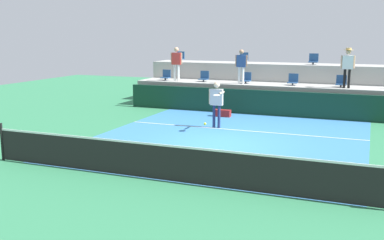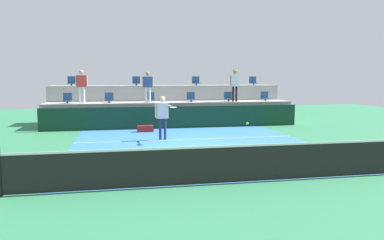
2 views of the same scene
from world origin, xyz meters
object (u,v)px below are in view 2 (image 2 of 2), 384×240
stadium_chair_lower_right (228,97)px  stadium_chair_upper_far_right (253,81)px  stadium_chair_upper_right (196,82)px  stadium_chair_upper_left (136,82)px  stadium_chair_lower_mid_right (191,98)px  equipment_bag (145,129)px  spectator_with_hat (235,82)px  spectator_in_grey (82,83)px  tennis_player (163,113)px  spectator_in_white (148,84)px  stadium_chair_lower_far_right (265,97)px  tennis_ball (247,123)px  stadium_chair_lower_left (109,98)px  stadium_chair_lower_mid_left (150,98)px  stadium_chair_upper_far_left (72,82)px  stadium_chair_lower_far_left (67,99)px

stadium_chair_lower_right → stadium_chair_upper_far_right: stadium_chair_upper_far_right is taller
stadium_chair_upper_far_right → stadium_chair_upper_right: bearing=180.0°
stadium_chair_upper_left → stadium_chair_upper_far_right: same height
stadium_chair_lower_mid_right → stadium_chair_upper_right: 2.09m
equipment_bag → spectator_with_hat: bearing=21.1°
spectator_in_grey → equipment_bag: 4.13m
tennis_player → stadium_chair_lower_mid_right: bearing=66.2°
stadium_chair_upper_far_right → spectator_in_white: (-6.55, -2.18, -0.12)m
stadium_chair_lower_right → equipment_bag: bearing=-154.0°
spectator_with_hat → stadium_chair_upper_right: bearing=127.7°
stadium_chair_upper_far_right → spectator_with_hat: (-1.86, -2.18, -0.01)m
stadium_chair_upper_left → tennis_player: bearing=-83.4°
stadium_chair_lower_right → stadium_chair_upper_left: 5.32m
stadium_chair_lower_mid_right → stadium_chair_upper_far_right: size_ratio=1.00×
stadium_chair_lower_far_right → tennis_ball: size_ratio=7.65×
spectator_with_hat → stadium_chair_lower_left: bearing=176.7°
tennis_ball → stadium_chair_upper_right: bearing=84.6°
stadium_chair_lower_left → stadium_chair_upper_right: stadium_chair_upper_right is taller
stadium_chair_upper_right → stadium_chair_upper_left: bearing=180.0°
stadium_chair_lower_mid_left → stadium_chair_lower_right: (4.29, 0.00, 0.00)m
tennis_player → spectator_in_white: 4.48m
stadium_chair_lower_left → stadium_chair_upper_left: 2.49m
stadium_chair_upper_far_left → stadium_chair_lower_far_left: bearing=-90.3°
stadium_chair_lower_far_left → spectator_in_white: size_ratio=0.33×
stadium_chair_lower_far_right → equipment_bag: bearing=-161.4°
stadium_chair_upper_far_left → stadium_chair_upper_far_right: 10.58m
spectator_in_white → spectator_with_hat: bearing=-0.0°
stadium_chair_lower_right → stadium_chair_lower_far_right: (2.14, 0.00, 0.00)m
stadium_chair_lower_mid_right → stadium_chair_upper_left: 3.46m
stadium_chair_lower_left → spectator_with_hat: (6.66, -0.38, 0.84)m
stadium_chair_lower_mid_left → tennis_ball: bearing=-80.7°
stadium_chair_lower_right → stadium_chair_upper_far_left: stadium_chair_upper_far_left is taller
stadium_chair_lower_mid_right → stadium_chair_upper_left: stadium_chair_upper_left is taller
stadium_chair_lower_mid_left → stadium_chair_upper_far_left: bearing=156.7°
stadium_chair_lower_far_left → stadium_chair_lower_left: size_ratio=1.00×
stadium_chair_upper_far_left → tennis_ball: bearing=-64.1°
stadium_chair_lower_mid_right → stadium_chair_lower_right: size_ratio=1.00×
stadium_chair_lower_left → equipment_bag: 3.15m
stadium_chair_lower_mid_left → equipment_bag: bearing=-100.8°
stadium_chair_upper_far_left → stadium_chair_lower_right: bearing=-12.0°
stadium_chair_lower_left → tennis_ball: stadium_chair_lower_left is taller
stadium_chair_upper_right → stadium_chair_lower_left: bearing=-160.1°
stadium_chair_lower_far_left → tennis_player: (4.30, -4.71, -0.37)m
stadium_chair_lower_right → spectator_with_hat: size_ratio=0.30×
stadium_chair_upper_far_left → spectator_in_grey: spectator_in_grey is taller
stadium_chair_upper_left → tennis_ball: stadium_chair_upper_left is taller
stadium_chair_lower_mid_right → stadium_chair_lower_far_right: same height
stadium_chair_lower_left → stadium_chair_lower_mid_right: same height
stadium_chair_upper_far_left → equipment_bag: bearing=-47.7°
stadium_chair_lower_far_left → spectator_in_grey: 1.15m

